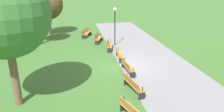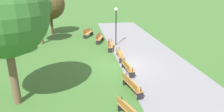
{
  "view_description": "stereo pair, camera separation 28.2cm",
  "coord_description": "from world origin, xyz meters",
  "px_view_note": "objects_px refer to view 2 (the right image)",
  "views": [
    {
      "loc": [
        14.43,
        -3.6,
        6.06
      ],
      "look_at": [
        0.0,
        -0.93,
        0.8
      ],
      "focal_mm": 33.96,
      "sensor_mm": 36.0,
      "label": 1
    },
    {
      "loc": [
        14.48,
        -3.32,
        6.06
      ],
      "look_at": [
        0.0,
        -0.93,
        0.8
      ],
      "focal_mm": 33.96,
      "sensor_mm": 36.0,
      "label": 2
    }
  ],
  "objects_px": {
    "tree_3": "(38,6)",
    "bench_1": "(99,38)",
    "bench_5": "(132,84)",
    "bench_4": "(127,66)",
    "tree_0": "(50,4)",
    "lamp_post": "(116,19)",
    "tree_1": "(3,13)",
    "bench_2": "(110,44)",
    "bench_3": "(119,54)",
    "bench_6": "(131,112)",
    "bench_0": "(88,33)"
  },
  "relations": [
    {
      "from": "bench_1",
      "to": "bench_6",
      "type": "relative_size",
      "value": 1.0
    },
    {
      "from": "bench_5",
      "to": "tree_0",
      "type": "bearing_deg",
      "value": -170.24
    },
    {
      "from": "bench_4",
      "to": "tree_1",
      "type": "relative_size",
      "value": 0.29
    },
    {
      "from": "bench_6",
      "to": "lamp_post",
      "type": "distance_m",
      "value": 12.23
    },
    {
      "from": "bench_1",
      "to": "lamp_post",
      "type": "relative_size",
      "value": 0.55
    },
    {
      "from": "bench_3",
      "to": "bench_6",
      "type": "xyz_separation_m",
      "value": [
        7.99,
        -1.07,
        0.0
      ]
    },
    {
      "from": "bench_4",
      "to": "tree_3",
      "type": "distance_m",
      "value": 11.3
    },
    {
      "from": "bench_2",
      "to": "bench_4",
      "type": "height_order",
      "value": "same"
    },
    {
      "from": "tree_3",
      "to": "bench_1",
      "type": "bearing_deg",
      "value": 86.18
    },
    {
      "from": "bench_0",
      "to": "bench_4",
      "type": "distance_m",
      "value": 10.69
    },
    {
      "from": "tree_1",
      "to": "bench_3",
      "type": "bearing_deg",
      "value": 130.38
    },
    {
      "from": "bench_2",
      "to": "tree_0",
      "type": "bearing_deg",
      "value": -128.37
    },
    {
      "from": "bench_2",
      "to": "bench_4",
      "type": "distance_m",
      "value": 5.4
    },
    {
      "from": "bench_4",
      "to": "tree_0",
      "type": "height_order",
      "value": "tree_0"
    },
    {
      "from": "bench_3",
      "to": "tree_1",
      "type": "height_order",
      "value": "tree_1"
    },
    {
      "from": "bench_5",
      "to": "lamp_post",
      "type": "xyz_separation_m",
      "value": [
        -9.35,
        0.81,
        2.1
      ]
    },
    {
      "from": "tree_0",
      "to": "lamp_post",
      "type": "height_order",
      "value": "tree_0"
    },
    {
      "from": "bench_1",
      "to": "lamp_post",
      "type": "height_order",
      "value": "lamp_post"
    },
    {
      "from": "tree_0",
      "to": "lamp_post",
      "type": "bearing_deg",
      "value": 49.69
    },
    {
      "from": "bench_0",
      "to": "tree_0",
      "type": "bearing_deg",
      "value": -87.24
    },
    {
      "from": "bench_5",
      "to": "tree_3",
      "type": "relative_size",
      "value": 0.39
    },
    {
      "from": "bench_2",
      "to": "bench_1",
      "type": "bearing_deg",
      "value": -153.27
    },
    {
      "from": "bench_3",
      "to": "lamp_post",
      "type": "bearing_deg",
      "value": 177.38
    },
    {
      "from": "bench_1",
      "to": "tree_3",
      "type": "xyz_separation_m",
      "value": [
        -0.39,
        -5.77,
        3.3
      ]
    },
    {
      "from": "bench_0",
      "to": "lamp_post",
      "type": "relative_size",
      "value": 0.54
    },
    {
      "from": "tree_1",
      "to": "bench_4",
      "type": "bearing_deg",
      "value": 113.49
    },
    {
      "from": "tree_0",
      "to": "tree_3",
      "type": "distance_m",
      "value": 3.99
    },
    {
      "from": "bench_1",
      "to": "bench_2",
      "type": "relative_size",
      "value": 1.0
    },
    {
      "from": "tree_3",
      "to": "lamp_post",
      "type": "bearing_deg",
      "value": 76.81
    },
    {
      "from": "tree_1",
      "to": "tree_0",
      "type": "bearing_deg",
      "value": 178.8
    },
    {
      "from": "bench_4",
      "to": "bench_5",
      "type": "bearing_deg",
      "value": -11.45
    },
    {
      "from": "bench_4",
      "to": "tree_0",
      "type": "bearing_deg",
      "value": -157.13
    },
    {
      "from": "lamp_post",
      "to": "bench_4",
      "type": "bearing_deg",
      "value": -3.85
    },
    {
      "from": "tree_0",
      "to": "lamp_post",
      "type": "distance_m",
      "value": 8.75
    },
    {
      "from": "bench_3",
      "to": "bench_5",
      "type": "relative_size",
      "value": 0.99
    },
    {
      "from": "bench_3",
      "to": "lamp_post",
      "type": "height_order",
      "value": "lamp_post"
    },
    {
      "from": "bench_3",
      "to": "bench_6",
      "type": "distance_m",
      "value": 8.06
    },
    {
      "from": "bench_2",
      "to": "bench_5",
      "type": "relative_size",
      "value": 1.0
    },
    {
      "from": "bench_0",
      "to": "bench_5",
      "type": "distance_m",
      "value": 13.28
    },
    {
      "from": "bench_0",
      "to": "bench_3",
      "type": "relative_size",
      "value": 0.99
    },
    {
      "from": "bench_3",
      "to": "tree_1",
      "type": "distance_m",
      "value": 9.5
    },
    {
      "from": "bench_5",
      "to": "bench_4",
      "type": "bearing_deg",
      "value": 160.89
    },
    {
      "from": "bench_1",
      "to": "tree_3",
      "type": "relative_size",
      "value": 0.39
    },
    {
      "from": "bench_5",
      "to": "bench_6",
      "type": "bearing_deg",
      "value": -26.73
    },
    {
      "from": "tree_1",
      "to": "tree_3",
      "type": "bearing_deg",
      "value": -178.29
    },
    {
      "from": "bench_2",
      "to": "tree_3",
      "type": "height_order",
      "value": "tree_3"
    },
    {
      "from": "bench_1",
      "to": "bench_4",
      "type": "relative_size",
      "value": 1.01
    },
    {
      "from": "bench_4",
      "to": "tree_3",
      "type": "bearing_deg",
      "value": -144.62
    },
    {
      "from": "bench_1",
      "to": "bench_4",
      "type": "distance_m",
      "value": 8.06
    },
    {
      "from": "tree_0",
      "to": "bench_1",
      "type": "bearing_deg",
      "value": 49.92
    }
  ]
}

